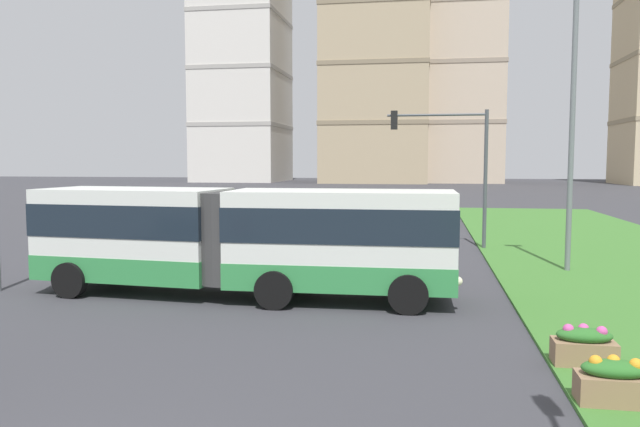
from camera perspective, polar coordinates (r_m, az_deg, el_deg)
articulated_bus at (r=17.32m, az=-7.28°, el=-2.25°), size 11.96×3.15×3.00m
car_navy_sedan at (r=32.20m, az=-8.05°, el=-0.57°), size 4.51×2.25×1.58m
flower_planter_1 at (r=10.77m, az=25.59°, el=-13.83°), size 1.10×0.56×0.74m
flower_planter_2 at (r=12.47m, az=23.24°, el=-11.18°), size 1.10×0.56×0.74m
traffic_light_far_right at (r=27.04m, az=12.13°, el=5.49°), size 4.27×0.28×5.95m
streetlight_median at (r=22.45m, az=22.34°, el=8.61°), size 0.70×0.28×9.88m
apartment_tower_west at (r=118.36m, az=-7.22°, el=14.96°), size 15.27×17.88×49.06m
apartment_tower_westcentre at (r=111.53m, az=5.27°, el=15.49°), size 18.32×16.94×48.64m
apartment_tower_centre at (r=115.39m, az=12.87°, el=15.29°), size 14.59×16.71×49.64m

